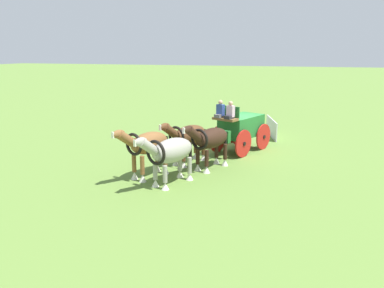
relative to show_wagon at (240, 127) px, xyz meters
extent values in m
plane|color=olive|center=(-0.15, 0.06, -1.28)|extent=(220.00, 220.00, 0.00)
cube|color=#236B2D|center=(-0.15, 0.06, 0.05)|extent=(2.83, 2.21, 1.09)
cube|color=brown|center=(1.24, -0.51, 0.64)|extent=(0.99, 1.35, 0.12)
cube|color=#236B2D|center=(1.61, -0.66, -0.14)|extent=(0.64, 1.10, 0.60)
cube|color=#236B2D|center=(0.96, -0.40, 0.97)|extent=(0.52, 1.16, 0.55)
cube|color=red|center=(-0.15, 0.06, -0.59)|extent=(2.60, 1.19, 0.16)
cylinder|color=red|center=(1.07, 0.40, -0.59)|extent=(1.31, 0.60, 1.39)
cylinder|color=black|center=(1.07, 0.40, -0.59)|extent=(0.25, 0.24, 0.20)
cylinder|color=red|center=(0.48, -1.04, -0.59)|extent=(1.31, 0.60, 1.39)
cylinder|color=black|center=(0.48, -1.04, -0.59)|extent=(0.25, 0.24, 0.20)
cylinder|color=red|center=(-0.77, 1.16, -0.59)|extent=(1.31, 0.60, 1.39)
cylinder|color=black|center=(-0.77, 1.16, -0.59)|extent=(0.25, 0.24, 0.20)
cylinder|color=red|center=(-1.37, -0.28, -0.59)|extent=(1.31, 0.60, 1.39)
cylinder|color=black|center=(-1.37, -0.28, -0.59)|extent=(0.25, 0.24, 0.20)
cylinder|color=brown|center=(2.21, -0.91, -0.54)|extent=(2.44, 1.08, 0.10)
cube|color=#2D2D33|center=(1.46, -0.28, 0.78)|extent=(0.49, 0.45, 0.16)
cube|color=silver|center=(1.35, -0.23, 1.05)|extent=(0.36, 0.42, 0.55)
sphere|color=tan|center=(1.35, -0.23, 1.44)|extent=(0.22, 0.22, 0.22)
cube|color=slate|center=(1.24, -0.83, 0.78)|extent=(0.49, 0.45, 0.16)
cube|color=#334C99|center=(1.12, -0.79, 1.05)|extent=(0.36, 0.42, 0.55)
sphere|color=tan|center=(1.12, -0.79, 1.44)|extent=(0.22, 0.22, 0.22)
ellipsoid|color=#331E14|center=(3.29, -0.65, 0.12)|extent=(2.20, 1.59, 0.90)
cylinder|color=#331E14|center=(4.03, -0.69, -0.62)|extent=(0.18, 0.18, 0.72)
cone|color=silver|center=(4.03, -0.69, -1.13)|extent=(0.30, 0.30, 0.31)
cylinder|color=#331E14|center=(3.84, -1.15, -0.62)|extent=(0.18, 0.18, 0.72)
cone|color=silver|center=(3.84, -1.15, -1.13)|extent=(0.30, 0.30, 0.31)
cylinder|color=#331E14|center=(2.73, -0.16, -0.62)|extent=(0.18, 0.18, 0.72)
cone|color=silver|center=(2.73, -0.16, -1.13)|extent=(0.30, 0.30, 0.31)
cylinder|color=#331E14|center=(2.55, -0.61, -0.62)|extent=(0.18, 0.18, 0.72)
cone|color=silver|center=(2.55, -0.61, -1.13)|extent=(0.30, 0.30, 0.31)
cylinder|color=#331E14|center=(4.46, -1.13, 0.51)|extent=(1.01, 0.69, 0.81)
ellipsoid|color=#331E14|center=(4.81, -1.27, 0.77)|extent=(0.65, 0.47, 0.32)
cube|color=silver|center=(5.06, -1.38, 0.77)|extent=(0.09, 0.12, 0.24)
torus|color=black|center=(4.12, -0.99, 0.22)|extent=(0.46, 0.90, 0.93)
cylinder|color=black|center=(2.32, -0.25, -0.18)|extent=(0.14, 0.14, 0.80)
ellipsoid|color=brown|center=(2.79, -1.85, 0.08)|extent=(2.27, 1.63, 0.90)
cylinder|color=brown|center=(3.56, -1.90, -0.65)|extent=(0.18, 0.18, 0.68)
cone|color=silver|center=(3.56, -1.90, -1.14)|extent=(0.30, 0.30, 0.29)
cylinder|color=brown|center=(3.38, -2.36, -0.65)|extent=(0.18, 0.18, 0.68)
cone|color=silver|center=(3.38, -2.36, -1.14)|extent=(0.30, 0.30, 0.29)
cylinder|color=brown|center=(2.21, -1.35, -0.65)|extent=(0.18, 0.18, 0.68)
cone|color=silver|center=(2.21, -1.35, -1.14)|extent=(0.30, 0.30, 0.29)
cylinder|color=brown|center=(2.02, -1.80, -0.65)|extent=(0.18, 0.18, 0.68)
cone|color=silver|center=(2.02, -1.80, -1.14)|extent=(0.30, 0.30, 0.29)
cylinder|color=brown|center=(4.00, -2.35, 0.47)|extent=(1.01, 0.69, 0.81)
ellipsoid|color=brown|center=(4.35, -2.49, 0.73)|extent=(0.65, 0.47, 0.32)
cube|color=silver|center=(4.60, -2.60, 0.73)|extent=(0.09, 0.12, 0.24)
torus|color=black|center=(3.66, -2.21, 0.18)|extent=(0.46, 0.90, 0.93)
cylinder|color=black|center=(1.78, -1.44, -0.22)|extent=(0.14, 0.14, 0.80)
ellipsoid|color=#9E998E|center=(5.69, -1.64, 0.09)|extent=(2.29, 1.68, 0.96)
cylinder|color=#9E998E|center=(6.47, -1.67, -0.66)|extent=(0.18, 0.18, 0.67)
cone|color=silver|center=(6.47, -1.67, -1.14)|extent=(0.30, 0.30, 0.29)
cylinder|color=#9E998E|center=(6.27, -2.16, -0.66)|extent=(0.18, 0.18, 0.67)
cone|color=silver|center=(6.27, -2.16, -1.14)|extent=(0.30, 0.30, 0.29)
cylinder|color=#9E998E|center=(5.12, -1.12, -0.66)|extent=(0.18, 0.18, 0.67)
cone|color=silver|center=(5.12, -1.12, -1.14)|extent=(0.30, 0.30, 0.29)
cylinder|color=#9E998E|center=(4.92, -1.61, -0.66)|extent=(0.18, 0.18, 0.67)
cone|color=silver|center=(4.92, -1.61, -1.14)|extent=(0.30, 0.30, 0.29)
cylinder|color=#9E998E|center=(6.90, -2.14, 0.49)|extent=(1.01, 0.69, 0.81)
ellipsoid|color=#9E998E|center=(7.24, -2.28, 0.75)|extent=(0.65, 0.47, 0.32)
cube|color=silver|center=(7.50, -2.38, 0.75)|extent=(0.09, 0.12, 0.24)
torus|color=black|center=(6.56, -2.00, 0.19)|extent=(0.49, 0.96, 0.99)
cylinder|color=black|center=(4.69, -1.23, -0.21)|extent=(0.14, 0.14, 0.80)
ellipsoid|color=brown|center=(5.20, -2.84, 0.19)|extent=(2.12, 1.56, 0.90)
cylinder|color=brown|center=(5.91, -2.87, -0.58)|extent=(0.18, 0.18, 0.76)
cone|color=silver|center=(5.91, -2.87, -1.12)|extent=(0.30, 0.30, 0.33)
cylinder|color=brown|center=(5.73, -3.33, -0.58)|extent=(0.18, 0.18, 0.76)
cone|color=silver|center=(5.73, -3.33, -1.12)|extent=(0.30, 0.30, 0.33)
cylinder|color=brown|center=(4.67, -2.36, -0.58)|extent=(0.18, 0.18, 0.76)
cone|color=silver|center=(4.67, -2.36, -1.12)|extent=(0.30, 0.30, 0.33)
cylinder|color=brown|center=(4.48, -2.82, -0.58)|extent=(0.18, 0.18, 0.76)
cone|color=silver|center=(4.48, -2.82, -1.12)|extent=(0.30, 0.30, 0.33)
cylinder|color=brown|center=(6.34, -3.31, 0.58)|extent=(1.01, 0.69, 0.81)
ellipsoid|color=brown|center=(6.68, -3.45, 0.84)|extent=(0.65, 0.47, 0.32)
cube|color=silver|center=(6.94, -3.56, 0.84)|extent=(0.09, 0.12, 0.24)
torus|color=black|center=(6.00, -3.17, 0.29)|extent=(0.47, 0.91, 0.93)
cylinder|color=black|center=(4.26, -2.46, -0.11)|extent=(0.14, 0.14, 0.80)
cube|color=silver|center=(-4.12, 1.26, -0.73)|extent=(3.08, 0.98, 1.10)
camera|label=1|loc=(19.13, 3.37, 3.93)|focal=35.14mm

